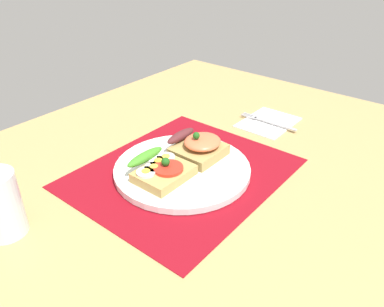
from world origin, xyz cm
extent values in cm
cube|color=tan|center=(0.00, 0.00, -1.60)|extent=(120.00, 90.00, 3.20)
cube|color=maroon|center=(0.00, 0.00, 0.15)|extent=(39.83, 33.92, 0.30)
cylinder|color=white|center=(0.00, 0.00, 0.94)|extent=(26.31, 26.31, 1.29)
cube|color=tan|center=(-5.12, 0.37, 2.51)|extent=(10.07, 7.89, 1.85)
cylinder|color=red|center=(-4.64, -0.64, 3.73)|extent=(5.48, 5.48, 0.60)
ellipsoid|color=#418D26|center=(-5.12, 4.72, 4.33)|extent=(8.86, 2.20, 1.80)
sphere|color=#1E5919|center=(-4.61, 0.37, 4.83)|extent=(1.60, 1.60, 1.60)
cylinder|color=white|center=(-8.14, 1.56, 3.68)|extent=(3.45, 3.45, 0.50)
cylinder|color=yellow|center=(-8.14, 1.56, 4.01)|extent=(1.55, 1.55, 0.16)
cylinder|color=white|center=(-6.13, 1.55, 3.68)|extent=(3.45, 3.45, 0.50)
cylinder|color=yellow|center=(-6.13, 1.55, 4.01)|extent=(1.55, 1.55, 0.16)
cylinder|color=white|center=(-4.11, 2.35, 3.68)|extent=(3.45, 3.45, 0.50)
cylinder|color=yellow|center=(-4.11, 2.35, 4.01)|extent=(1.55, 1.55, 0.16)
cylinder|color=white|center=(-2.10, 2.26, 3.68)|extent=(3.45, 3.45, 0.50)
cylinder|color=yellow|center=(-2.10, 2.26, 4.01)|extent=(1.55, 1.55, 0.16)
cube|color=#A58D4F|center=(5.12, -0.17, 2.64)|extent=(9.32, 8.87, 2.11)
ellipsoid|color=#EF6A42|center=(5.68, -0.50, 4.76)|extent=(7.65, 7.09, 2.11)
ellipsoid|color=#542225|center=(5.12, 4.66, 4.60)|extent=(7.93, 2.20, 1.80)
sphere|color=#1E5919|center=(4.32, 0.43, 6.51)|extent=(1.40, 1.40, 1.40)
cube|color=white|center=(30.34, -1.93, 0.30)|extent=(14.62, 11.08, 0.60)
cube|color=#B7B7BC|center=(29.56, -4.16, 0.76)|extent=(0.80, 11.15, 0.32)
cube|color=#B7B7BC|center=(29.56, 1.62, 0.76)|extent=(1.50, 1.20, 0.32)
cube|color=#B7B7BC|center=(28.91, 3.62, 0.76)|extent=(0.32, 2.80, 0.32)
cube|color=#B7B7BC|center=(29.56, 3.62, 0.76)|extent=(0.32, 2.80, 0.32)
cube|color=#B7B7BC|center=(30.21, 3.62, 0.76)|extent=(0.32, 2.80, 0.32)
cylinder|color=silver|center=(-30.02, 10.60, 5.31)|extent=(6.42, 6.42, 10.62)
camera|label=1|loc=(-47.53, -40.84, 41.24)|focal=35.97mm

